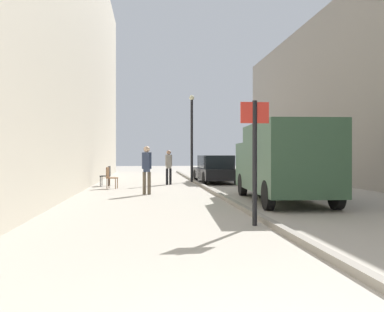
# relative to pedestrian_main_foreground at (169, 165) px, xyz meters

# --- Properties ---
(ground_plane) EXTENTS (80.00, 80.00, 0.00)m
(ground_plane) POSITION_rel_pedestrian_main_foreground_xyz_m (-0.09, -5.72, -0.99)
(ground_plane) COLOR #A8A093
(building_facade_left) EXTENTS (3.22, 40.00, 12.56)m
(building_facade_left) POSITION_rel_pedestrian_main_foreground_xyz_m (-5.30, -5.72, 5.29)
(building_facade_left) COLOR #BCB29E
(building_facade_left) RESTS_ON ground_plane
(kerb_strip) EXTENTS (0.16, 40.00, 0.12)m
(kerb_strip) POSITION_rel_pedestrian_main_foreground_xyz_m (1.49, -5.72, -0.93)
(kerb_strip) COLOR gray
(kerb_strip) RESTS_ON ground_plane
(pedestrian_main_foreground) EXTENTS (0.34, 0.22, 1.71)m
(pedestrian_main_foreground) POSITION_rel_pedestrian_main_foreground_xyz_m (0.00, 0.00, 0.00)
(pedestrian_main_foreground) COLOR black
(pedestrian_main_foreground) RESTS_ON ground_plane
(pedestrian_mid_block) EXTENTS (0.36, 0.23, 1.80)m
(pedestrian_mid_block) POSITION_rel_pedestrian_main_foreground_xyz_m (-1.08, -4.90, 0.05)
(pedestrian_mid_block) COLOR brown
(pedestrian_mid_block) RESTS_ON ground_plane
(delivery_van) EXTENTS (2.38, 5.59, 2.42)m
(delivery_van) POSITION_rel_pedestrian_main_foreground_xyz_m (3.18, -7.65, 0.31)
(delivery_van) COLOR #335138
(delivery_van) RESTS_ON ground_plane
(parked_car) EXTENTS (1.97, 4.27, 1.45)m
(parked_car) POSITION_rel_pedestrian_main_foreground_xyz_m (2.53, 1.11, -0.28)
(parked_car) COLOR black
(parked_car) RESTS_ON ground_plane
(street_sign_post) EXTENTS (0.60, 0.10, 2.60)m
(street_sign_post) POSITION_rel_pedestrian_main_foreground_xyz_m (1.17, -11.71, 0.56)
(street_sign_post) COLOR black
(street_sign_post) RESTS_ON ground_plane
(lamp_post) EXTENTS (0.28, 0.28, 4.76)m
(lamp_post) POSITION_rel_pedestrian_main_foreground_xyz_m (1.37, 1.96, 1.73)
(lamp_post) COLOR black
(lamp_post) RESTS_ON ground_plane
(cafe_chair_near_window) EXTENTS (0.48, 0.48, 0.94)m
(cafe_chair_near_window) POSITION_rel_pedestrian_main_foreground_xyz_m (-2.97, -0.45, -0.44)
(cafe_chair_near_window) COLOR black
(cafe_chair_near_window) RESTS_ON ground_plane
(cafe_chair_by_doorway) EXTENTS (0.50, 0.50, 0.94)m
(cafe_chair_by_doorway) POSITION_rel_pedestrian_main_foreground_xyz_m (-2.67, -2.07, -0.44)
(cafe_chair_by_doorway) COLOR brown
(cafe_chair_by_doorway) RESTS_ON ground_plane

